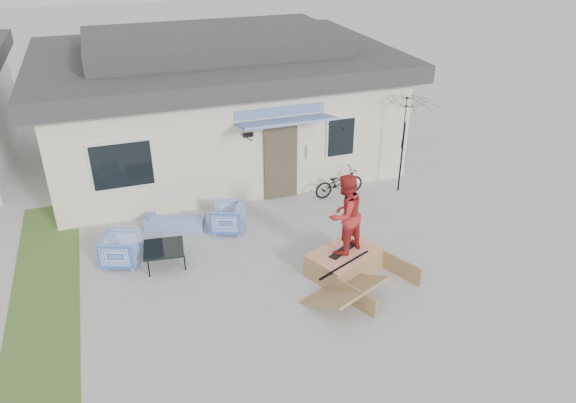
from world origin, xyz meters
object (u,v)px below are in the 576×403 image
object	(u,v)px
skate_ramp	(344,262)
skater	(345,213)
patio_umbrella	(404,134)
bicycle	(339,180)
skateboard	(343,250)
armchair_right	(227,216)
loveseat	(175,218)
coffee_table	(164,256)
armchair_left	(121,248)

from	to	relation	value
skate_ramp	skater	xyz separation A→B (m)	(-0.02, 0.05, 1.24)
patio_umbrella	skater	bearing A→B (deg)	-135.41
bicycle	skateboard	bearing A→B (deg)	152.32
skate_ramp	skater	distance (m)	1.24
bicycle	armchair_right	bearing A→B (deg)	99.20
loveseat	coffee_table	world-z (taller)	loveseat
armchair_right	skateboard	distance (m)	3.29
patio_umbrella	skate_ramp	distance (m)	4.78
coffee_table	skateboard	xyz separation A→B (m)	(3.77, -1.58, 0.32)
skateboard	skater	bearing A→B (deg)	0.00
loveseat	skateboard	world-z (taller)	loveseat
skater	skateboard	bearing A→B (deg)	180.00
bicycle	skate_ramp	size ratio (longest dim) A/B	0.74
armchair_left	skate_ramp	distance (m)	5.11
armchair_left	skateboard	size ratio (longest dim) A/B	0.99
loveseat	skater	size ratio (longest dim) A/B	0.81
armchair_right	skate_ramp	world-z (taller)	armchair_right
armchair_left	bicycle	distance (m)	6.33
armchair_left	bicycle	bearing A→B (deg)	-56.08
armchair_left	armchair_right	bearing A→B (deg)	-56.25
armchair_left	patio_umbrella	bearing A→B (deg)	-61.25
bicycle	coffee_table	bearing A→B (deg)	104.84
bicycle	skate_ramp	bearing A→B (deg)	152.89
skateboard	patio_umbrella	bearing A→B (deg)	13.36
armchair_left	skateboard	world-z (taller)	armchair_left
armchair_right	patio_umbrella	distance (m)	5.46
loveseat	coffee_table	distance (m)	1.64
skate_ramp	armchair_right	bearing A→B (deg)	104.03
armchair_right	patio_umbrella	bearing A→B (deg)	119.34
armchair_right	skate_ramp	xyz separation A→B (m)	(2.06, -2.63, -0.15)
coffee_table	skateboard	size ratio (longest dim) A/B	1.07
bicycle	loveseat	bearing A→B (deg)	88.84
bicycle	skateboard	world-z (taller)	bicycle
armchair_left	loveseat	bearing A→B (deg)	-29.06
skater	patio_umbrella	bearing A→B (deg)	-159.91
loveseat	patio_umbrella	distance (m)	6.67
bicycle	skater	bearing A→B (deg)	152.32
loveseat	skateboard	bearing A→B (deg)	157.78
skate_ramp	skateboard	bearing A→B (deg)	90.00
armchair_left	skateboard	distance (m)	5.07
skate_ramp	skater	bearing A→B (deg)	90.00
bicycle	skater	size ratio (longest dim) A/B	0.82
patio_umbrella	skater	world-z (taller)	skater
skateboard	armchair_left	bearing A→B (deg)	126.52
skate_ramp	patio_umbrella	bearing A→B (deg)	21.15
skateboard	coffee_table	bearing A→B (deg)	126.10
bicycle	skater	distance (m)	3.89
patio_umbrella	skater	xyz separation A→B (m)	(-3.22, -3.17, -0.26)
bicycle	skater	xyz separation A→B (m)	(-1.44, -3.47, 1.01)
armchair_right	patio_umbrella	world-z (taller)	patio_umbrella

